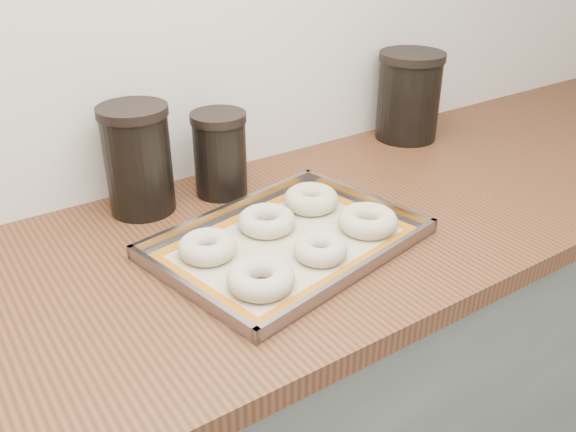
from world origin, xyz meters
TOP-DOWN VIEW (x-y plane):
  - cabinet at (0.00, 1.68)m, footprint 3.00×0.65m
  - countertop at (0.00, 1.68)m, footprint 3.06×0.68m
  - baking_tray at (-0.18, 1.63)m, footprint 0.52×0.41m
  - baking_mat at (-0.18, 1.63)m, footprint 0.47×0.37m
  - bagel_front_left at (-0.30, 1.53)m, footprint 0.15×0.15m
  - bagel_front_mid at (-0.16, 1.55)m, footprint 0.10×0.10m
  - bagel_front_right at (-0.03, 1.59)m, footprint 0.12×0.12m
  - bagel_back_left at (-0.32, 1.67)m, footprint 0.11×0.11m
  - bagel_back_mid at (-0.19, 1.69)m, footprint 0.15×0.15m
  - bagel_back_right at (-0.07, 1.72)m, footprint 0.14×0.14m
  - canister_left at (-0.34, 1.91)m, footprint 0.13×0.13m
  - canister_mid at (-0.18, 1.89)m, footprint 0.11×0.11m
  - canister_right at (0.38, 1.91)m, footprint 0.16×0.16m

SIDE VIEW (x-z plane):
  - cabinet at x=0.00m, z-range 0.00..0.86m
  - countertop at x=0.00m, z-range 0.86..0.90m
  - baking_mat at x=-0.18m, z-range 0.90..0.91m
  - baking_tray at x=-0.18m, z-range 0.89..0.92m
  - bagel_front_mid at x=-0.16m, z-range 0.90..0.94m
  - bagel_back_mid at x=-0.19m, z-range 0.90..0.94m
  - bagel_back_left at x=-0.32m, z-range 0.90..0.94m
  - bagel_front_right at x=-0.03m, z-range 0.90..0.94m
  - bagel_front_left at x=-0.30m, z-range 0.90..0.94m
  - bagel_back_right at x=-0.07m, z-range 0.90..0.94m
  - canister_mid at x=-0.18m, z-range 0.90..1.08m
  - canister_left at x=-0.34m, z-range 0.90..1.12m
  - canister_right at x=0.38m, z-range 0.90..1.12m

